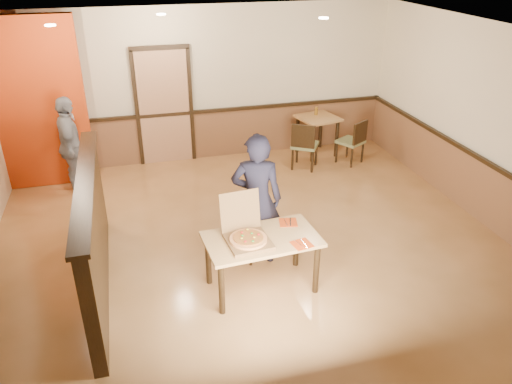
% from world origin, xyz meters
% --- Properties ---
extents(floor, '(7.00, 7.00, 0.00)m').
position_xyz_m(floor, '(0.00, 0.00, 0.00)').
color(floor, tan).
rests_on(floor, ground).
extents(ceiling, '(7.00, 7.00, 0.00)m').
position_xyz_m(ceiling, '(0.00, 0.00, 2.80)').
color(ceiling, black).
rests_on(ceiling, wall_back).
extents(wall_back, '(7.00, 0.00, 7.00)m').
position_xyz_m(wall_back, '(0.00, 3.50, 1.40)').
color(wall_back, beige).
rests_on(wall_back, floor).
extents(wall_right, '(0.00, 7.00, 7.00)m').
position_xyz_m(wall_right, '(3.50, 0.00, 1.40)').
color(wall_right, beige).
rests_on(wall_right, floor).
extents(wainscot_back, '(7.00, 0.04, 0.90)m').
position_xyz_m(wainscot_back, '(0.00, 3.47, 0.45)').
color(wainscot_back, brown).
rests_on(wainscot_back, floor).
extents(chair_rail_back, '(7.00, 0.06, 0.06)m').
position_xyz_m(chair_rail_back, '(0.00, 3.45, 0.92)').
color(chair_rail_back, black).
rests_on(chair_rail_back, wall_back).
extents(wainscot_right, '(0.04, 7.00, 0.90)m').
position_xyz_m(wainscot_right, '(3.47, 0.00, 0.45)').
color(wainscot_right, brown).
rests_on(wainscot_right, floor).
extents(chair_rail_right, '(0.06, 7.00, 0.06)m').
position_xyz_m(chair_rail_right, '(3.45, 0.00, 0.92)').
color(chair_rail_right, black).
rests_on(chair_rail_right, wall_right).
extents(back_door, '(0.90, 0.06, 2.10)m').
position_xyz_m(back_door, '(-0.80, 3.46, 1.05)').
color(back_door, tan).
rests_on(back_door, wall_back).
extents(booth_partition, '(0.20, 3.10, 1.44)m').
position_xyz_m(booth_partition, '(-2.00, -0.20, 0.74)').
color(booth_partition, black).
rests_on(booth_partition, floor).
extents(red_accent_panel, '(1.60, 0.20, 2.78)m').
position_xyz_m(red_accent_panel, '(-2.90, 3.00, 1.40)').
color(red_accent_panel, '#BA360D').
rests_on(red_accent_panel, floor).
extents(spot_a, '(0.14, 0.14, 0.02)m').
position_xyz_m(spot_a, '(-2.30, 1.80, 2.78)').
color(spot_a, '#FFDEB2').
rests_on(spot_a, ceiling).
extents(spot_b, '(0.14, 0.14, 0.02)m').
position_xyz_m(spot_b, '(-0.80, 2.50, 2.78)').
color(spot_b, '#FFDEB2').
rests_on(spot_b, ceiling).
extents(spot_c, '(0.14, 0.14, 0.02)m').
position_xyz_m(spot_c, '(1.40, 1.50, 2.78)').
color(spot_c, '#FFDEB2').
rests_on(spot_c, ceiling).
extents(main_table, '(1.36, 0.84, 0.70)m').
position_xyz_m(main_table, '(-0.13, -0.74, 0.60)').
color(main_table, tan).
rests_on(main_table, floor).
extents(diner_chair, '(0.52, 0.52, 0.83)m').
position_xyz_m(diner_chair, '(-0.05, 0.01, 0.45)').
color(diner_chair, olive).
rests_on(diner_chair, floor).
extents(side_chair_left, '(0.61, 0.61, 0.89)m').
position_xyz_m(side_chair_left, '(1.56, 2.44, 0.48)').
color(side_chair_left, olive).
rests_on(side_chair_left, floor).
extents(side_chair_right, '(0.57, 0.57, 0.84)m').
position_xyz_m(side_chair_right, '(2.52, 2.45, 0.46)').
color(side_chair_right, olive).
rests_on(side_chair_right, floor).
extents(side_table, '(0.85, 0.85, 0.76)m').
position_xyz_m(side_table, '(2.04, 3.05, 0.58)').
color(side_table, tan).
rests_on(side_table, floor).
extents(diner, '(0.73, 0.58, 1.75)m').
position_xyz_m(diner, '(-0.03, -0.12, 0.88)').
color(diner, black).
rests_on(diner, floor).
extents(passerby, '(0.49, 0.99, 1.62)m').
position_xyz_m(passerby, '(-2.40, 2.54, 0.81)').
color(passerby, gray).
rests_on(passerby, floor).
extents(pizza_box, '(0.53, 0.61, 0.51)m').
position_xyz_m(pizza_box, '(-0.31, -0.75, 0.77)').
color(pizza_box, brown).
rests_on(pizza_box, main_table).
extents(pizza, '(0.50, 0.50, 0.03)m').
position_xyz_m(pizza, '(-0.31, -0.80, 0.75)').
color(pizza, '#EB9B55').
rests_on(pizza, pizza_box).
extents(napkin_near, '(0.25, 0.25, 0.01)m').
position_xyz_m(napkin_near, '(0.27, -0.99, 0.71)').
color(napkin_near, '#CB3D0E').
rests_on(napkin_near, main_table).
extents(napkin_far, '(0.26, 0.26, 0.01)m').
position_xyz_m(napkin_far, '(0.27, -0.49, 0.71)').
color(napkin_far, '#CB3D0E').
rests_on(napkin_far, main_table).
extents(condiment, '(0.06, 0.06, 0.15)m').
position_xyz_m(condiment, '(2.05, 3.18, 0.83)').
color(condiment, brown).
rests_on(condiment, side_table).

